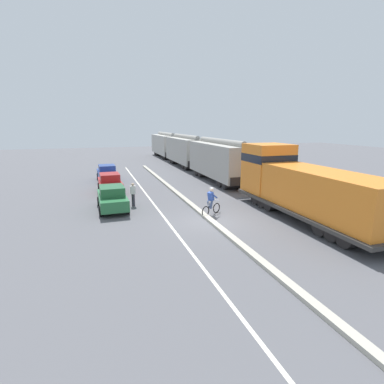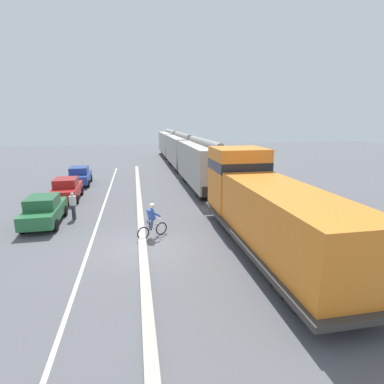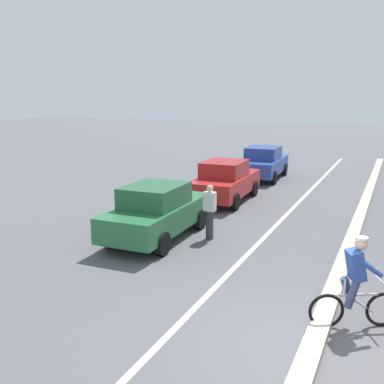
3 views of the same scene
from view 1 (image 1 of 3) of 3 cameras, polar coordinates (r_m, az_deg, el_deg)
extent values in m
plane|color=#56565B|center=(17.71, 3.38, -5.52)|extent=(120.00, 120.00, 0.00)
cube|color=#B2AD9E|center=(23.16, -2.03, -0.88)|extent=(0.36, 36.00, 0.16)
cube|color=silver|center=(22.65, -7.88, -1.50)|extent=(0.14, 36.00, 0.01)
cube|color=orange|center=(18.18, 22.48, 0.20)|extent=(2.70, 9.86, 2.40)
cube|color=orange|center=(22.05, 14.22, 4.31)|extent=(2.80, 2.80, 3.50)
cube|color=black|center=(21.95, 14.33, 6.35)|extent=(2.83, 2.83, 0.56)
cube|color=#383533|center=(18.90, 21.00, -2.97)|extent=(3.10, 11.60, 0.20)
cylinder|color=#4C4947|center=(18.94, 20.97, -3.41)|extent=(1.10, 3.00, 1.10)
cylinder|color=black|center=(22.07, 14.51, -0.85)|extent=(2.40, 1.00, 1.00)
cylinder|color=black|center=(21.42, 15.65, -1.33)|extent=(2.40, 1.00, 1.00)
cylinder|color=black|center=(20.79, 16.86, -1.84)|extent=(2.40, 1.00, 1.00)
cylinder|color=black|center=(17.26, 25.91, -5.58)|extent=(2.40, 1.00, 1.00)
cylinder|color=black|center=(16.73, 27.80, -6.35)|extent=(2.40, 1.00, 1.00)
cylinder|color=black|center=(16.23, 29.81, -7.15)|extent=(2.40, 1.00, 1.00)
cube|color=#A3A099|center=(29.65, 5.32, 6.17)|extent=(2.90, 10.40, 3.10)
cylinder|color=gray|center=(29.50, 5.39, 9.51)|extent=(0.60, 9.88, 0.60)
cube|color=black|center=(34.64, 1.84, 5.18)|extent=(2.61, 0.10, 0.70)
cube|color=black|center=(25.15, 10.00, 2.06)|extent=(2.61, 0.10, 0.70)
cylinder|color=black|center=(33.34, 2.69, 4.01)|extent=(2.46, 0.90, 0.90)
cylinder|color=black|center=(32.33, 3.38, 3.72)|extent=(2.46, 0.90, 0.90)
cylinder|color=black|center=(27.50, 7.45, 2.01)|extent=(2.46, 0.90, 0.90)
cylinder|color=black|center=(26.53, 8.47, 1.58)|extent=(2.46, 0.90, 0.90)
cube|color=#A5A29A|center=(40.50, -1.23, 8.01)|extent=(2.90, 10.40, 3.10)
cylinder|color=gray|center=(40.39, -1.25, 10.45)|extent=(0.60, 9.88, 0.60)
cube|color=black|center=(45.64, -3.15, 7.03)|extent=(2.61, 0.10, 0.70)
cube|color=black|center=(35.67, 1.23, 5.41)|extent=(2.61, 0.10, 0.70)
cylinder|color=black|center=(44.28, -2.65, 6.20)|extent=(2.46, 0.90, 0.90)
cylinder|color=black|center=(43.23, -2.26, 6.04)|extent=(2.46, 0.90, 0.90)
cylinder|color=black|center=(38.15, -0.05, 5.14)|extent=(2.46, 0.90, 0.90)
cylinder|color=black|center=(37.12, 0.47, 4.92)|extent=(2.46, 0.90, 0.90)
cube|color=#AFACA5|center=(51.68, -5.02, 9.02)|extent=(2.90, 10.40, 3.10)
cylinder|color=gray|center=(51.60, -5.05, 10.93)|extent=(0.60, 9.88, 0.60)
cube|color=black|center=(56.88, -6.21, 8.13)|extent=(2.61, 0.10, 0.70)
cube|color=black|center=(46.70, -3.51, 7.16)|extent=(2.61, 0.10, 0.70)
cylinder|color=black|center=(55.49, -5.88, 7.50)|extent=(2.46, 0.90, 0.90)
cylinder|color=black|center=(54.42, -5.63, 7.40)|extent=(2.46, 0.90, 0.90)
cylinder|color=black|center=(49.24, -4.26, 6.85)|extent=(2.46, 0.90, 0.90)
cylinder|color=black|center=(48.18, -3.95, 6.73)|extent=(2.46, 0.90, 0.90)
cube|color=#286B3D|center=(20.47, -14.93, -1.45)|extent=(1.81, 4.24, 0.70)
cube|color=#225B34|center=(20.18, -15.00, 0.24)|extent=(1.55, 1.94, 0.60)
cube|color=#1E232D|center=(21.17, -15.22, 0.67)|extent=(1.43, 0.16, 0.51)
cylinder|color=black|center=(21.78, -17.29, -1.70)|extent=(0.24, 0.65, 0.64)
cylinder|color=black|center=(21.89, -13.07, -1.38)|extent=(0.24, 0.65, 0.64)
cylinder|color=black|center=(19.27, -16.93, -3.55)|extent=(0.24, 0.65, 0.64)
cylinder|color=black|center=(19.39, -12.16, -3.17)|extent=(0.24, 0.65, 0.64)
cube|color=red|center=(25.64, -15.35, 1.37)|extent=(1.84, 4.26, 0.70)
cube|color=maroon|center=(25.38, -15.41, 2.74)|extent=(1.56, 1.95, 0.60)
cube|color=#1E232D|center=(26.37, -15.59, 2.99)|extent=(1.43, 0.17, 0.51)
cylinder|color=black|center=(26.94, -17.26, 1.02)|extent=(0.24, 0.65, 0.64)
cylinder|color=black|center=(27.05, -13.85, 1.28)|extent=(0.24, 0.65, 0.64)
cylinder|color=black|center=(24.39, -16.92, -0.15)|extent=(0.24, 0.65, 0.64)
cylinder|color=black|center=(24.52, -13.16, 0.14)|extent=(0.24, 0.65, 0.64)
cube|color=#28479E|center=(30.95, -15.86, 3.25)|extent=(1.88, 4.27, 0.70)
cube|color=navy|center=(30.71, -15.91, 4.40)|extent=(1.58, 1.96, 0.60)
cube|color=#1E232D|center=(31.70, -16.06, 4.55)|extent=(1.43, 0.18, 0.51)
cylinder|color=black|center=(32.24, -17.45, 2.88)|extent=(0.25, 0.65, 0.64)
cylinder|color=black|center=(32.36, -14.60, 3.10)|extent=(0.25, 0.65, 0.64)
cylinder|color=black|center=(29.68, -17.15, 2.08)|extent=(0.25, 0.65, 0.64)
cylinder|color=black|center=(29.81, -14.05, 2.32)|extent=(0.25, 0.65, 0.64)
torus|color=black|center=(19.19, 4.68, -3.05)|extent=(0.61, 0.36, 0.66)
torus|color=black|center=(18.42, 2.60, -3.70)|extent=(0.61, 0.36, 0.66)
cylinder|color=silver|center=(18.72, 3.68, -2.49)|extent=(0.72, 0.41, 0.05)
cylinder|color=silver|center=(18.84, 3.87, -2.96)|extent=(0.45, 0.27, 0.36)
cylinder|color=silver|center=(18.52, 3.24, -2.17)|extent=(0.04, 0.04, 0.30)
cylinder|color=silver|center=(18.99, 4.56, -1.50)|extent=(0.26, 0.44, 0.04)
cylinder|color=#38476B|center=(18.68, 3.21, -2.35)|extent=(0.33, 0.27, 0.52)
cylinder|color=#38476B|center=(18.56, 3.67, -2.47)|extent=(0.30, 0.25, 0.52)
cube|color=#2D4CA5|center=(18.54, 3.60, -0.82)|extent=(0.45, 0.45, 0.57)
sphere|color=beige|center=(18.51, 3.76, 0.39)|extent=(0.22, 0.22, 0.22)
cylinder|color=white|center=(18.48, 3.76, 0.69)|extent=(0.22, 0.22, 0.05)
cylinder|color=#2D4CA5|center=(18.79, 3.62, -0.63)|extent=(0.45, 0.30, 0.36)
cylinder|color=#2D4CA5|center=(18.59, 4.38, -0.79)|extent=(0.45, 0.30, 0.36)
cylinder|color=#33333D|center=(21.16, -11.11, -1.47)|extent=(0.22, 0.22, 0.85)
cube|color=white|center=(21.00, -11.20, 0.39)|extent=(0.34, 0.22, 0.56)
sphere|color=beige|center=(20.92, -11.24, 1.43)|extent=(0.20, 0.20, 0.20)
camera|label=2|loc=(6.58, 49.19, 9.66)|focal=28.00mm
camera|label=3|loc=(11.40, 21.33, 4.76)|focal=42.00mm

